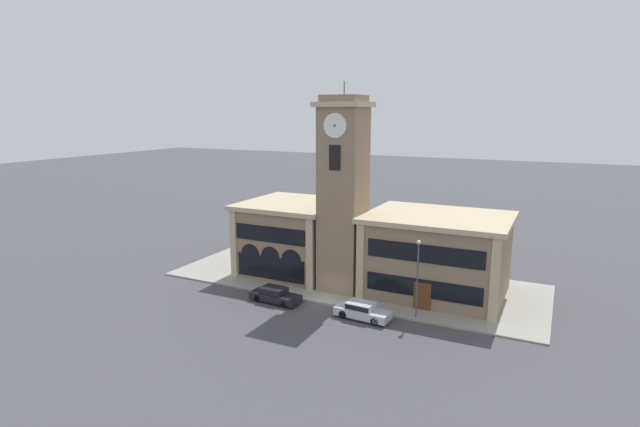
# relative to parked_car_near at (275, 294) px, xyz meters

# --- Properties ---
(ground_plane) EXTENTS (300.00, 300.00, 0.00)m
(ground_plane) POSITION_rel_parked_car_near_xyz_m (4.08, 1.40, -0.71)
(ground_plane) COLOR #424247
(sidewalk_kerb) EXTENTS (36.66, 13.93, 0.15)m
(sidewalk_kerb) POSITION_rel_parked_car_near_xyz_m (4.08, 8.36, -0.63)
(sidewalk_kerb) COLOR gray
(sidewalk_kerb) RESTS_ON ground_plane
(clock_tower) EXTENTS (4.47, 4.47, 19.38)m
(clock_tower) POSITION_rel_parked_car_near_xyz_m (4.08, 5.70, 8.45)
(clock_tower) COLOR #897056
(clock_tower) RESTS_ON ground_plane
(town_hall_left_wing) EXTENTS (10.08, 10.20, 7.52)m
(town_hall_left_wing) POSITION_rel_parked_car_near_xyz_m (-2.79, 8.53, 3.08)
(town_hall_left_wing) COLOR #897056
(town_hall_left_wing) RESTS_ON ground_plane
(town_hall_right_wing) EXTENTS (12.85, 10.20, 7.51)m
(town_hall_right_wing) POSITION_rel_parked_car_near_xyz_m (12.34, 8.54, 3.08)
(town_hall_right_wing) COLOR #897056
(town_hall_right_wing) RESTS_ON ground_plane
(parked_car_near) EXTENTS (4.75, 2.06, 1.35)m
(parked_car_near) POSITION_rel_parked_car_near_xyz_m (0.00, 0.00, 0.00)
(parked_car_near) COLOR black
(parked_car_near) RESTS_ON ground_plane
(parked_car_mid) EXTENTS (4.69, 2.04, 1.39)m
(parked_car_mid) POSITION_rel_parked_car_near_xyz_m (8.34, -0.00, 0.03)
(parked_car_mid) COLOR #B2B7C1
(parked_car_mid) RESTS_ON ground_plane
(street_lamp) EXTENTS (0.36, 0.36, 6.54)m
(street_lamp) POSITION_rel_parked_car_near_xyz_m (12.34, 1.93, 3.66)
(street_lamp) COLOR #4C4C51
(street_lamp) RESTS_ON sidewalk_kerb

